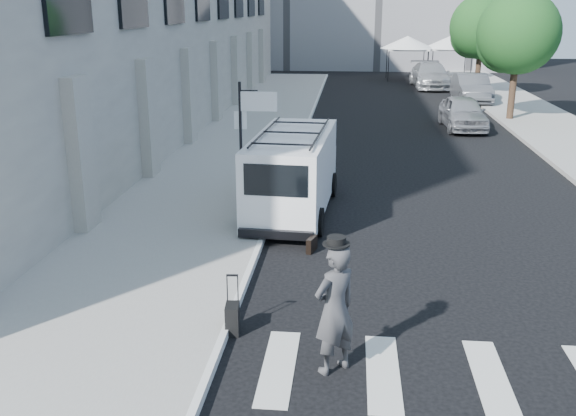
% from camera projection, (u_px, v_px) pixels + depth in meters
% --- Properties ---
extents(ground, '(120.00, 120.00, 0.00)m').
position_uv_depth(ground, '(346.00, 288.00, 12.65)').
color(ground, black).
rests_on(ground, ground).
extents(sidewalk_left, '(4.50, 48.00, 0.15)m').
position_uv_depth(sidewalk_left, '(254.00, 131.00, 28.21)').
color(sidewalk_left, gray).
rests_on(sidewalk_left, ground).
extents(sidewalk_right, '(4.00, 56.00, 0.15)m').
position_uv_depth(sidewalk_right, '(539.00, 120.00, 30.76)').
color(sidewalk_right, gray).
rests_on(sidewalk_right, ground).
extents(sign_pole, '(1.03, 0.07, 3.50)m').
position_uv_depth(sign_pole, '(250.00, 125.00, 15.12)').
color(sign_pole, black).
rests_on(sign_pole, sidewalk_left).
extents(tree_near, '(3.80, 3.83, 6.03)m').
position_uv_depth(tree_near, '(515.00, 36.00, 29.87)').
color(tree_near, black).
rests_on(tree_near, ground).
extents(tree_far, '(3.80, 3.83, 6.03)m').
position_uv_depth(tree_far, '(479.00, 29.00, 38.41)').
color(tree_far, black).
rests_on(tree_far, ground).
extents(tent_left, '(4.00, 4.00, 3.20)m').
position_uv_depth(tent_left, '(408.00, 43.00, 47.52)').
color(tent_left, black).
rests_on(tent_left, ground).
extents(tent_right, '(4.00, 4.00, 3.20)m').
position_uv_depth(tent_right, '(451.00, 43.00, 47.69)').
color(tent_right, black).
rests_on(tent_right, ground).
extents(businessman, '(0.89, 0.87, 2.05)m').
position_uv_depth(businessman, '(335.00, 309.00, 9.51)').
color(businessman, '#3E3D40').
rests_on(businessman, ground).
extents(briefcase, '(0.24, 0.46, 0.34)m').
position_uv_depth(briefcase, '(312.00, 244.00, 14.51)').
color(briefcase, black).
rests_on(briefcase, ground).
extents(suitcase, '(0.26, 0.38, 1.01)m').
position_uv_depth(suitcase, '(232.00, 319.00, 10.86)').
color(suitcase, black).
rests_on(suitcase, ground).
extents(cargo_van, '(2.26, 5.73, 2.14)m').
position_uv_depth(cargo_van, '(294.00, 171.00, 17.11)').
color(cargo_van, white).
rests_on(cargo_van, ground).
extents(parked_car_a, '(1.88, 4.38, 1.47)m').
position_uv_depth(parked_car_a, '(463.00, 113.00, 28.84)').
color(parked_car_a, gray).
rests_on(parked_car_a, ground).
extents(parked_car_b, '(1.74, 4.95, 1.63)m').
position_uv_depth(parked_car_b, '(471.00, 88.00, 36.69)').
color(parked_car_b, '#515459').
rests_on(parked_car_b, ground).
extents(parked_car_c, '(2.61, 5.86, 1.67)m').
position_uv_depth(parked_car_c, '(430.00, 75.00, 43.32)').
color(parked_car_c, '#979A9E').
rests_on(parked_car_c, ground).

